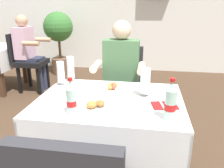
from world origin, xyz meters
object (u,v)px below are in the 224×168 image
object	(u,v)px
beer_glass_right	(145,83)
cola_bottle_primary	(171,102)
background_patron	(28,49)
potted_plant_corner	(59,34)
background_chair_right	(27,59)
cola_bottle_secondary	(71,99)
plate_far_diner	(113,88)
main_dining_table	(110,120)
beer_glass_left	(71,69)
chair_far_diner_seat	(122,86)
beer_glass_middle	(61,73)
plate_near_camera	(95,107)
napkin_cutlery_set	(164,105)
seated_diner_far	(120,75)

from	to	relation	value
beer_glass_right	cola_bottle_primary	distance (m)	0.39
beer_glass_right	background_patron	bearing A→B (deg)	136.49
potted_plant_corner	background_chair_right	bearing A→B (deg)	-98.86
cola_bottle_secondary	plate_far_diner	bearing A→B (deg)	68.76
main_dining_table	plate_far_diner	bearing A→B (deg)	92.58
background_patron	cola_bottle_secondary	bearing A→B (deg)	-56.10
beer_glass_left	cola_bottle_primary	size ratio (longest dim) A/B	0.87
background_chair_right	chair_far_diner_seat	bearing A→B (deg)	-32.90
beer_glass_left	potted_plant_corner	world-z (taller)	potted_plant_corner
beer_glass_middle	beer_glass_right	bearing A→B (deg)	-11.42
beer_glass_right	background_chair_right	size ratio (longest dim) A/B	0.23
plate_near_camera	beer_glass_left	distance (m)	0.65
napkin_cutlery_set	background_chair_right	world-z (taller)	background_chair_right
cola_bottle_primary	cola_bottle_secondary	size ratio (longest dim) A/B	1.08
beer_glass_left	background_patron	world-z (taller)	background_patron
chair_far_diner_seat	plate_far_diner	size ratio (longest dim) A/B	3.75
cola_bottle_primary	background_chair_right	xyz separation A→B (m)	(-2.14, 2.19, -0.30)
cola_bottle_primary	napkin_cutlery_set	size ratio (longest dim) A/B	1.34
main_dining_table	beer_glass_left	xyz separation A→B (m)	(-0.41, 0.33, 0.30)
potted_plant_corner	cola_bottle_primary	bearing A→B (deg)	-58.73
main_dining_table	chair_far_diner_seat	size ratio (longest dim) A/B	1.10
cola_bottle_primary	napkin_cutlery_set	world-z (taller)	cola_bottle_primary
background_patron	background_chair_right	bearing A→B (deg)	180.00
napkin_cutlery_set	cola_bottle_secondary	bearing A→B (deg)	-159.31
main_dining_table	seated_diner_far	bearing A→B (deg)	90.50
beer_glass_right	beer_glass_left	bearing A→B (deg)	159.25
beer_glass_middle	background_patron	size ratio (longest dim) A/B	0.17
beer_glass_left	cola_bottle_secondary	xyz separation A→B (m)	(0.22, -0.63, -0.01)
plate_near_camera	background_chair_right	distance (m)	2.71
plate_far_diner	beer_glass_right	xyz separation A→B (m)	(0.26, -0.10, 0.09)
main_dining_table	potted_plant_corner	bearing A→B (deg)	117.71
potted_plant_corner	plate_near_camera	bearing A→B (deg)	-64.74
plate_near_camera	background_patron	world-z (taller)	background_patron
beer_glass_left	cola_bottle_secondary	distance (m)	0.67
chair_far_diner_seat	background_patron	world-z (taller)	background_patron
cola_bottle_primary	potted_plant_corner	bearing A→B (deg)	121.27
beer_glass_left	potted_plant_corner	bearing A→B (deg)	113.58
plate_far_diner	beer_glass_right	world-z (taller)	beer_glass_right
background_patron	plate_near_camera	bearing A→B (deg)	-52.68
potted_plant_corner	background_patron	bearing A→B (deg)	-96.27
cola_bottle_secondary	potted_plant_corner	size ratio (longest dim) A/B	0.19
cola_bottle_secondary	napkin_cutlery_set	world-z (taller)	cola_bottle_secondary
chair_far_diner_seat	plate_near_camera	world-z (taller)	chair_far_diner_seat
plate_far_diner	cola_bottle_primary	bearing A→B (deg)	-47.34
plate_far_diner	background_chair_right	bearing A→B (deg)	134.74
background_chair_right	cola_bottle_secondary	bearing A→B (deg)	-55.23
background_patron	potted_plant_corner	distance (m)	1.07
main_dining_table	seated_diner_far	distance (m)	0.71
plate_far_diner	cola_bottle_secondary	world-z (taller)	cola_bottle_secondary
seated_diner_far	background_patron	size ratio (longest dim) A/B	1.00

